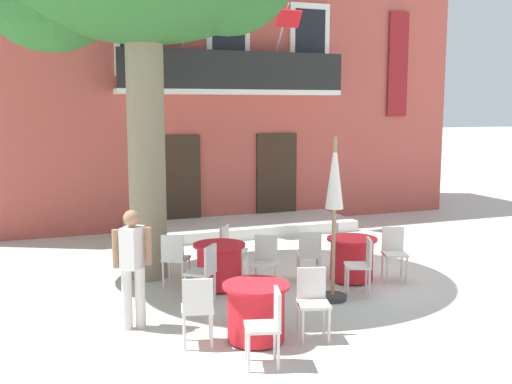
{
  "coord_description": "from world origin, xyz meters",
  "views": [
    {
      "loc": [
        -5.55,
        -9.49,
        3.01
      ],
      "look_at": [
        -1.24,
        1.77,
        1.3
      ],
      "focal_mm": 42.71,
      "sensor_mm": 36.0,
      "label": 1
    }
  ],
  "objects_px": {
    "cafe_chair_near_tree_0": "(362,262)",
    "pedestrian_near_entrance": "(133,262)",
    "cafe_table_near_tree": "(352,259)",
    "cafe_umbrella": "(334,195)",
    "cafe_table_middle": "(219,265)",
    "cafe_chair_middle_1": "(204,269)",
    "cafe_chair_near_tree_3": "(309,252)",
    "cafe_chair_middle_0": "(175,256)",
    "cafe_chair_near_tree_1": "(394,250)",
    "cafe_chair_front_2": "(253,284)",
    "cafe_chair_middle_2": "(264,259)",
    "cafe_chair_middle_3": "(230,247)",
    "cafe_chair_near_tree_2": "(341,241)",
    "cafe_chair_front_3": "(198,306)",
    "cafe_chair_front_1": "(313,298)",
    "cafe_table_front": "(256,312)",
    "cafe_chair_front_0": "(269,322)"
  },
  "relations": [
    {
      "from": "cafe_chair_near_tree_0",
      "to": "cafe_chair_front_0",
      "type": "xyz_separation_m",
      "value": [
        -2.43,
        -1.99,
        0.0
      ]
    },
    {
      "from": "cafe_chair_front_3",
      "to": "pedestrian_near_entrance",
      "type": "relative_size",
      "value": 0.56
    },
    {
      "from": "cafe_chair_near_tree_0",
      "to": "cafe_table_front",
      "type": "relative_size",
      "value": 1.05
    },
    {
      "from": "cafe_table_middle",
      "to": "cafe_chair_near_tree_1",
      "type": "bearing_deg",
      "value": -10.66
    },
    {
      "from": "cafe_table_front",
      "to": "cafe_chair_front_0",
      "type": "height_order",
      "value": "cafe_chair_front_0"
    },
    {
      "from": "cafe_chair_near_tree_3",
      "to": "cafe_table_front",
      "type": "relative_size",
      "value": 1.05
    },
    {
      "from": "cafe_chair_middle_3",
      "to": "cafe_chair_near_tree_2",
      "type": "bearing_deg",
      "value": -8.18
    },
    {
      "from": "cafe_chair_front_0",
      "to": "cafe_chair_near_tree_3",
      "type": "bearing_deg",
      "value": 56.27
    },
    {
      "from": "cafe_chair_near_tree_3",
      "to": "cafe_table_middle",
      "type": "distance_m",
      "value": 1.56
    },
    {
      "from": "cafe_chair_front_1",
      "to": "cafe_umbrella",
      "type": "distance_m",
      "value": 1.97
    },
    {
      "from": "cafe_chair_front_3",
      "to": "cafe_umbrella",
      "type": "bearing_deg",
      "value": 23.13
    },
    {
      "from": "cafe_chair_middle_1",
      "to": "pedestrian_near_entrance",
      "type": "bearing_deg",
      "value": -149.81
    },
    {
      "from": "cafe_chair_near_tree_0",
      "to": "cafe_chair_front_2",
      "type": "height_order",
      "value": "same"
    },
    {
      "from": "cafe_chair_middle_3",
      "to": "cafe_chair_front_0",
      "type": "relative_size",
      "value": 1.0
    },
    {
      "from": "cafe_table_middle",
      "to": "cafe_chair_front_2",
      "type": "height_order",
      "value": "cafe_chair_front_2"
    },
    {
      "from": "cafe_chair_middle_1",
      "to": "cafe_chair_front_0",
      "type": "xyz_separation_m",
      "value": [
        0.05,
        -2.48,
        0.0
      ]
    },
    {
      "from": "cafe_table_near_tree",
      "to": "cafe_chair_front_1",
      "type": "relative_size",
      "value": 0.95
    },
    {
      "from": "cafe_chair_near_tree_0",
      "to": "cafe_chair_middle_0",
      "type": "bearing_deg",
      "value": 152.19
    },
    {
      "from": "cafe_chair_near_tree_3",
      "to": "cafe_chair_middle_0",
      "type": "xyz_separation_m",
      "value": [
        -2.22,
        0.55,
        0.0
      ]
    },
    {
      "from": "cafe_table_near_tree",
      "to": "cafe_umbrella",
      "type": "height_order",
      "value": "cafe_umbrella"
    },
    {
      "from": "cafe_table_near_tree",
      "to": "cafe_chair_middle_2",
      "type": "bearing_deg",
      "value": 179.57
    },
    {
      "from": "cafe_table_middle",
      "to": "cafe_chair_middle_1",
      "type": "relative_size",
      "value": 0.95
    },
    {
      "from": "cafe_chair_near_tree_3",
      "to": "cafe_chair_middle_0",
      "type": "bearing_deg",
      "value": 166.01
    },
    {
      "from": "cafe_table_middle",
      "to": "cafe_chair_middle_3",
      "type": "height_order",
      "value": "cafe_chair_middle_3"
    },
    {
      "from": "cafe_chair_near_tree_2",
      "to": "cafe_chair_middle_0",
      "type": "bearing_deg",
      "value": -179.85
    },
    {
      "from": "cafe_chair_front_0",
      "to": "cafe_chair_front_3",
      "type": "bearing_deg",
      "value": 126.53
    },
    {
      "from": "cafe_chair_near_tree_1",
      "to": "cafe_chair_middle_2",
      "type": "xyz_separation_m",
      "value": [
        -2.35,
        0.19,
        0.0
      ]
    },
    {
      "from": "cafe_table_middle",
      "to": "cafe_umbrella",
      "type": "relative_size",
      "value": 0.34
    },
    {
      "from": "cafe_chair_middle_2",
      "to": "cafe_chair_front_3",
      "type": "distance_m",
      "value": 2.51
    },
    {
      "from": "cafe_chair_middle_1",
      "to": "cafe_chair_middle_3",
      "type": "height_order",
      "value": "same"
    },
    {
      "from": "cafe_chair_middle_2",
      "to": "cafe_chair_front_1",
      "type": "bearing_deg",
      "value": -94.44
    },
    {
      "from": "cafe_table_middle",
      "to": "cafe_chair_front_3",
      "type": "xyz_separation_m",
      "value": [
        -1.0,
        -2.26,
        0.14
      ]
    },
    {
      "from": "cafe_table_middle",
      "to": "cafe_chair_middle_0",
      "type": "bearing_deg",
      "value": 153.76
    },
    {
      "from": "cafe_chair_near_tree_3",
      "to": "pedestrian_near_entrance",
      "type": "relative_size",
      "value": 0.56
    },
    {
      "from": "cafe_chair_front_0",
      "to": "cafe_umbrella",
      "type": "height_order",
      "value": "cafe_umbrella"
    },
    {
      "from": "cafe_chair_near_tree_1",
      "to": "cafe_chair_front_3",
      "type": "distance_m",
      "value": 4.35
    },
    {
      "from": "cafe_chair_near_tree_3",
      "to": "cafe_umbrella",
      "type": "height_order",
      "value": "cafe_umbrella"
    },
    {
      "from": "cafe_chair_middle_1",
      "to": "cafe_chair_middle_2",
      "type": "distance_m",
      "value": 1.12
    },
    {
      "from": "cafe_chair_near_tree_2",
      "to": "cafe_table_middle",
      "type": "xyz_separation_m",
      "value": [
        -2.47,
        -0.34,
        -0.14
      ]
    },
    {
      "from": "cafe_chair_middle_3",
      "to": "pedestrian_near_entrance",
      "type": "bearing_deg",
      "value": -136.19
    },
    {
      "from": "cafe_chair_near_tree_0",
      "to": "pedestrian_near_entrance",
      "type": "distance_m",
      "value": 3.72
    },
    {
      "from": "cafe_table_near_tree",
      "to": "cafe_table_front",
      "type": "xyz_separation_m",
      "value": [
        -2.53,
        -1.97,
        0.0
      ]
    },
    {
      "from": "cafe_chair_near_tree_1",
      "to": "cafe_chair_near_tree_2",
      "type": "bearing_deg",
      "value": 120.54
    },
    {
      "from": "cafe_table_near_tree",
      "to": "cafe_chair_near_tree_2",
      "type": "height_order",
      "value": "cafe_chair_near_tree_2"
    },
    {
      "from": "cafe_chair_near_tree_3",
      "to": "cafe_chair_front_2",
      "type": "bearing_deg",
      "value": -137.71
    },
    {
      "from": "cafe_chair_near_tree_2",
      "to": "cafe_table_front",
      "type": "distance_m",
      "value": 3.83
    },
    {
      "from": "cafe_chair_middle_0",
      "to": "cafe_table_middle",
      "type": "bearing_deg",
      "value": -26.24
    },
    {
      "from": "cafe_chair_near_tree_2",
      "to": "cafe_chair_middle_3",
      "type": "bearing_deg",
      "value": 171.82
    },
    {
      "from": "cafe_chair_middle_2",
      "to": "cafe_umbrella",
      "type": "bearing_deg",
      "value": -45.31
    },
    {
      "from": "cafe_chair_near_tree_1",
      "to": "cafe_table_middle",
      "type": "xyz_separation_m",
      "value": [
        -3.01,
        0.57,
        -0.14
      ]
    }
  ]
}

